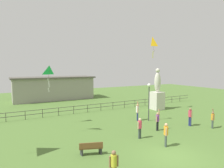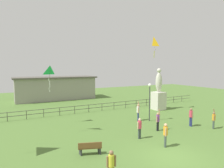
{
  "view_description": "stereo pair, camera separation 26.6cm",
  "coord_description": "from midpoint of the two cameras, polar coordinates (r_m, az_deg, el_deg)",
  "views": [
    {
      "loc": [
        -9.13,
        -8.71,
        5.58
      ],
      "look_at": [
        -1.14,
        5.75,
        4.19
      ],
      "focal_mm": 31.76,
      "sensor_mm": 36.0,
      "label": 1
    },
    {
      "loc": [
        -8.89,
        -8.83,
        5.58
      ],
      "look_at": [
        -1.14,
        5.75,
        4.19
      ],
      "focal_mm": 31.76,
      "sensor_mm": 36.0,
      "label": 2
    }
  ],
  "objects": [
    {
      "name": "ground_plane",
      "position": [
        13.75,
        17.2,
        -19.33
      ],
      "size": [
        80.0,
        80.0,
        0.0
      ],
      "primitive_type": "plane",
      "color": "#517533"
    },
    {
      "name": "statue_monument",
      "position": [
        26.91,
        13.54,
        -3.18
      ],
      "size": [
        1.47,
        1.47,
        5.46
      ],
      "color": "beige",
      "rests_on": "ground_plane"
    },
    {
      "name": "lamppost",
      "position": [
        20.81,
        11.16,
        -2.66
      ],
      "size": [
        0.36,
        0.36,
        3.93
      ],
      "color": "#38383D",
      "rests_on": "ground_plane"
    },
    {
      "name": "park_bench",
      "position": [
        13.32,
        -5.77,
        -17.8
      ],
      "size": [
        1.55,
        0.88,
        0.85
      ],
      "color": "brown",
      "rests_on": "ground_plane"
    },
    {
      "name": "person_0",
      "position": [
        20.42,
        22.13,
        -8.5
      ],
      "size": [
        0.32,
        0.52,
        1.73
      ],
      "color": "navy",
      "rests_on": "ground_plane"
    },
    {
      "name": "person_1",
      "position": [
        18.17,
        13.47,
        -10.06
      ],
      "size": [
        0.5,
        0.3,
        1.9
      ],
      "color": "black",
      "rests_on": "ground_plane"
    },
    {
      "name": "person_2",
      "position": [
        14.79,
        15.65,
        -13.54
      ],
      "size": [
        0.36,
        0.41,
        1.68
      ],
      "color": "#3F4C47",
      "rests_on": "ground_plane"
    },
    {
      "name": "person_3",
      "position": [
        10.29,
        0.59,
        -22.08
      ],
      "size": [
        0.47,
        0.3,
        1.61
      ],
      "color": "brown",
      "rests_on": "ground_plane"
    },
    {
      "name": "person_4",
      "position": [
        16.0,
        8.42,
        -12.12
      ],
      "size": [
        0.48,
        0.3,
        1.62
      ],
      "color": "#3F4C47",
      "rests_on": "ground_plane"
    },
    {
      "name": "person_5",
      "position": [
        21.09,
        7.91,
        -7.71
      ],
      "size": [
        0.45,
        0.49,
        2.03
      ],
      "color": "navy",
      "rests_on": "ground_plane"
    },
    {
      "name": "person_6",
      "position": [
        20.51,
        27.58,
        -8.91
      ],
      "size": [
        0.44,
        0.37,
        1.8
      ],
      "color": "#3F4C47",
      "rests_on": "ground_plane"
    },
    {
      "name": "kite_0",
      "position": [
        19.66,
        -17.03,
        3.38
      ],
      "size": [
        0.89,
        0.68,
        2.51
      ],
      "color": "#1EB759"
    },
    {
      "name": "kite_2",
      "position": [
        26.33,
        12.17,
        11.57
      ],
      "size": [
        0.83,
        0.92,
        2.66
      ],
      "color": "yellow"
    },
    {
      "name": "waterfront_railing",
      "position": [
        24.89,
        -6.88,
        -6.68
      ],
      "size": [
        36.04,
        0.06,
        0.95
      ],
      "color": "#4C4742",
      "rests_on": "ground_plane"
    },
    {
      "name": "pavilion_building",
      "position": [
        35.76,
        -15.68,
        -1.1
      ],
      "size": [
        13.63,
        4.93,
        3.96
      ],
      "color": "gray",
      "rests_on": "ground_plane"
    }
  ]
}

